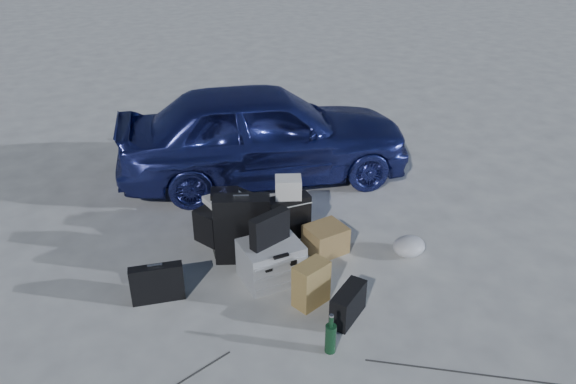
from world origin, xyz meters
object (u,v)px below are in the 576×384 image
object	(u,v)px
green_bottle	(331,334)
pelican_case	(271,261)
suitcase_left	(242,229)
duffel_bag	(227,217)
suitcase_right	(288,220)
car	(264,132)
briefcase	(157,284)
cardboard_box	(326,239)

from	to	relation	value
green_bottle	pelican_case	bearing A→B (deg)	92.26
suitcase_left	duffel_bag	world-z (taller)	suitcase_left
suitcase_right	duffel_bag	size ratio (longest dim) A/B	0.76
car	briefcase	size ratio (longest dim) A/B	7.71
duffel_bag	car	bearing A→B (deg)	24.51
suitcase_left	green_bottle	xyz separation A→B (m)	(0.16, -1.44, -0.17)
duffel_bag	suitcase_right	bearing A→B (deg)	-69.35
suitcase_left	cardboard_box	bearing A→B (deg)	7.94
pelican_case	suitcase_left	bearing A→B (deg)	105.56
briefcase	cardboard_box	distance (m)	1.67
suitcase_right	green_bottle	bearing A→B (deg)	-101.08
pelican_case	duffel_bag	xyz separation A→B (m)	(-0.09, 0.95, -0.02)
briefcase	duffel_bag	bearing A→B (deg)	52.35
suitcase_left	suitcase_right	distance (m)	0.53
briefcase	suitcase_left	size ratio (longest dim) A/B	0.66
car	suitcase_left	bearing A→B (deg)	163.56
suitcase_right	car	bearing A→B (deg)	78.05
suitcase_left	cardboard_box	distance (m)	0.83
car	cardboard_box	bearing A→B (deg)	-170.44
suitcase_left	cardboard_box	world-z (taller)	suitcase_left
suitcase_right	green_bottle	world-z (taller)	suitcase_right
briefcase	suitcase_left	world-z (taller)	suitcase_left
pelican_case	suitcase_right	size ratio (longest dim) A/B	1.00
car	suitcase_right	size ratio (longest dim) A/B	6.68
briefcase	green_bottle	bearing A→B (deg)	-37.48
car	green_bottle	size ratio (longest dim) A/B	10.18
briefcase	duffel_bag	world-z (taller)	briefcase
car	suitcase_right	bearing A→B (deg)	178.93
suitcase_left	suitcase_right	bearing A→B (deg)	32.37
briefcase	suitcase_right	world-z (taller)	suitcase_right
suitcase_left	pelican_case	bearing A→B (deg)	-50.54
car	suitcase_left	world-z (taller)	car
pelican_case	car	bearing A→B (deg)	67.64
suitcase_right	cardboard_box	distance (m)	0.42
suitcase_left	duffel_bag	distance (m)	0.58
briefcase	green_bottle	distance (m)	1.57
suitcase_right	cardboard_box	bearing A→B (deg)	-45.85
briefcase	cardboard_box	world-z (taller)	briefcase
cardboard_box	green_bottle	distance (m)	1.38
car	suitcase_right	world-z (taller)	car
suitcase_right	duffel_bag	xyz separation A→B (m)	(-0.48, 0.46, -0.09)
car	briefcase	world-z (taller)	car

